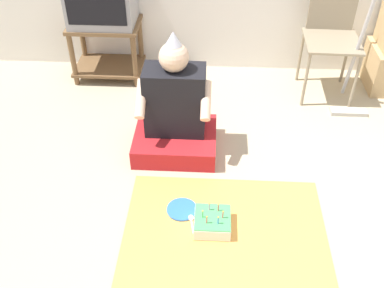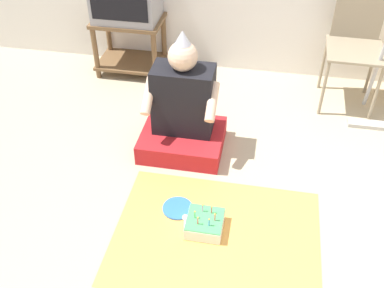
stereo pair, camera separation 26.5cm
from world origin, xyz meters
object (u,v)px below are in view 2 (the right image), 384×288
object	(u,v)px
dust_mop	(377,80)
person_seated	(183,113)
birthday_cake	(205,223)
paper_plate	(178,208)
folding_chair	(356,39)

from	to	relation	value
dust_mop	person_seated	distance (m)	1.43
person_seated	birthday_cake	bearing A→B (deg)	-69.50
birthday_cake	paper_plate	xyz separation A→B (m)	(-0.19, 0.12, -0.04)
dust_mop	birthday_cake	bearing A→B (deg)	-128.99
person_seated	birthday_cake	world-z (taller)	person_seated
dust_mop	birthday_cake	xyz separation A→B (m)	(-1.04, -1.28, -0.31)
person_seated	paper_plate	xyz separation A→B (m)	(0.09, -0.61, -0.27)
dust_mop	paper_plate	size ratio (longest dim) A/B	6.63
paper_plate	person_seated	bearing A→B (deg)	98.18
folding_chair	paper_plate	size ratio (longest dim) A/B	4.83
dust_mop	paper_plate	distance (m)	1.72
dust_mop	person_seated	xyz separation A→B (m)	(-1.31, -0.55, -0.07)
birthday_cake	paper_plate	bearing A→B (deg)	146.91
person_seated	birthday_cake	xyz separation A→B (m)	(0.27, -0.73, -0.23)
dust_mop	paper_plate	world-z (taller)	dust_mop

